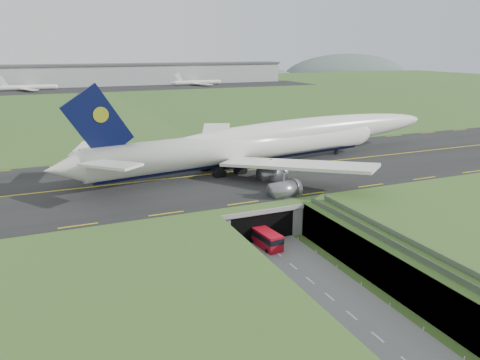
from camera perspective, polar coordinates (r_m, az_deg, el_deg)
name	(u,v)px	position (r m, az deg, el deg)	size (l,w,h in m)	color
ground	(284,260)	(76.52, 5.40, -9.66)	(900.00, 900.00, 0.00)	#2E5723
airfield_deck	(285,243)	(75.28, 5.46, -7.60)	(800.00, 800.00, 6.00)	gray
trench_road	(308,280)	(70.70, 8.35, -11.94)	(12.00, 75.00, 0.20)	slate
taxiway	(213,174)	(102.81, -3.27, 0.72)	(800.00, 44.00, 0.18)	black
tunnel_portal	(243,209)	(89.15, 0.34, -3.50)	(17.00, 22.30, 6.00)	gray
guideway	(429,267)	(66.70, 22.09, -9.79)	(3.00, 53.00, 7.05)	#A8A8A3
jumbo_jet	(270,142)	(109.66, 3.65, 4.70)	(101.83, 63.67, 21.29)	white
shuttle_tram	(266,239)	(80.11, 3.19, -7.15)	(3.38, 7.34, 2.91)	#AF0B1B
cargo_terminal	(86,75)	(361.89, -18.22, 12.07)	(320.00, 67.00, 15.60)	#B2B2B2
distant_hills	(140,85)	(501.47, -12.05, 11.28)	(700.00, 91.00, 60.00)	#4F5F59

